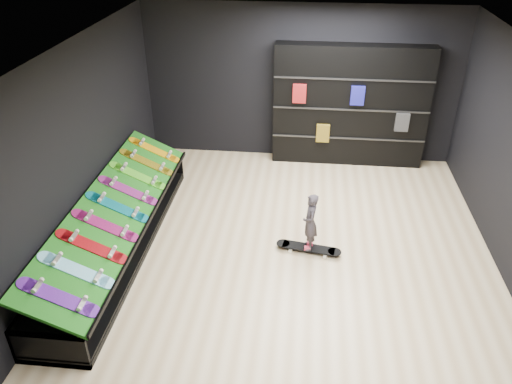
# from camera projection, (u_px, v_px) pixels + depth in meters

# --- Properties ---
(floor) EXTENTS (6.00, 7.00, 0.01)m
(floor) POSITION_uv_depth(u_px,v_px,m) (288.00, 259.00, 7.33)
(floor) COLOR beige
(floor) RESTS_ON ground
(ceiling) EXTENTS (6.00, 7.00, 0.01)m
(ceiling) POSITION_uv_depth(u_px,v_px,m) (297.00, 55.00, 5.81)
(ceiling) COLOR white
(ceiling) RESTS_ON ground
(wall_back) EXTENTS (6.00, 0.02, 3.00)m
(wall_back) POSITION_uv_depth(u_px,v_px,m) (300.00, 84.00, 9.57)
(wall_back) COLOR black
(wall_back) RESTS_ON ground
(wall_left) EXTENTS (0.02, 7.00, 3.00)m
(wall_left) POSITION_uv_depth(u_px,v_px,m) (74.00, 158.00, 6.85)
(wall_left) COLOR black
(wall_left) RESTS_ON ground
(display_rack) EXTENTS (0.90, 4.50, 0.50)m
(display_rack) POSITION_uv_depth(u_px,v_px,m) (118.00, 234.00, 7.44)
(display_rack) COLOR black
(display_rack) RESTS_ON ground
(turf_ramp) EXTENTS (0.92, 4.50, 0.46)m
(turf_ramp) POSITION_uv_depth(u_px,v_px,m) (117.00, 209.00, 7.20)
(turf_ramp) COLOR #11560D
(turf_ramp) RESTS_ON display_rack
(back_shelving) EXTENTS (2.91, 0.34, 2.33)m
(back_shelving) POSITION_uv_depth(u_px,v_px,m) (350.00, 106.00, 9.50)
(back_shelving) COLOR black
(back_shelving) RESTS_ON ground
(floor_skateboard) EXTENTS (1.00, 0.38, 0.09)m
(floor_skateboard) POSITION_uv_depth(u_px,v_px,m) (308.00, 250.00, 7.47)
(floor_skateboard) COLOR black
(floor_skateboard) RESTS_ON ground
(child) EXTENTS (0.17, 0.22, 0.54)m
(child) POSITION_uv_depth(u_px,v_px,m) (310.00, 232.00, 7.31)
(child) COLOR black
(child) RESTS_ON floor_skateboard
(display_board_0) EXTENTS (0.93, 0.22, 0.50)m
(display_board_0) POSITION_uv_depth(u_px,v_px,m) (59.00, 297.00, 5.56)
(display_board_0) COLOR purple
(display_board_0) RESTS_ON turf_ramp
(display_board_1) EXTENTS (0.93, 0.22, 0.50)m
(display_board_1) POSITION_uv_depth(u_px,v_px,m) (77.00, 270.00, 5.97)
(display_board_1) COLOR #0CB2E5
(display_board_1) RESTS_ON turf_ramp
(display_board_2) EXTENTS (0.93, 0.22, 0.50)m
(display_board_2) POSITION_uv_depth(u_px,v_px,m) (92.00, 246.00, 6.38)
(display_board_2) COLOR red
(display_board_2) RESTS_ON turf_ramp
(display_board_3) EXTENTS (0.93, 0.22, 0.50)m
(display_board_3) POSITION_uv_depth(u_px,v_px,m) (106.00, 226.00, 6.78)
(display_board_3) COLOR #E5198C
(display_board_3) RESTS_ON turf_ramp
(display_board_4) EXTENTS (0.93, 0.22, 0.50)m
(display_board_4) POSITION_uv_depth(u_px,v_px,m) (118.00, 207.00, 7.19)
(display_board_4) COLOR #0C8C99
(display_board_4) RESTS_ON turf_ramp
(display_board_5) EXTENTS (0.93, 0.22, 0.50)m
(display_board_5) POSITION_uv_depth(u_px,v_px,m) (128.00, 191.00, 7.60)
(display_board_5) COLOR #2626BF
(display_board_5) RESTS_ON turf_ramp
(display_board_6) EXTENTS (0.93, 0.22, 0.50)m
(display_board_6) POSITION_uv_depth(u_px,v_px,m) (138.00, 176.00, 8.00)
(display_board_6) COLOR green
(display_board_6) RESTS_ON turf_ramp
(display_board_7) EXTENTS (0.93, 0.22, 0.50)m
(display_board_7) POSITION_uv_depth(u_px,v_px,m) (147.00, 162.00, 8.41)
(display_board_7) COLOR yellow
(display_board_7) RESTS_ON turf_ramp
(display_board_8) EXTENTS (0.93, 0.22, 0.50)m
(display_board_8) POSITION_uv_depth(u_px,v_px,m) (155.00, 150.00, 8.82)
(display_board_8) COLOR yellow
(display_board_8) RESTS_ON turf_ramp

